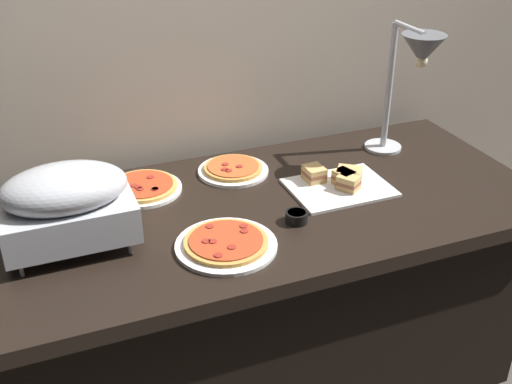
# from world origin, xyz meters

# --- Properties ---
(ground_plane) EXTENTS (8.00, 8.00, 0.00)m
(ground_plane) POSITION_xyz_m (0.00, 0.00, 0.00)
(ground_plane) COLOR #4C443D
(back_wall) EXTENTS (4.40, 0.04, 2.40)m
(back_wall) POSITION_xyz_m (0.00, 0.50, 1.20)
(back_wall) COLOR #B7A893
(back_wall) RESTS_ON ground_plane
(buffet_table) EXTENTS (1.90, 0.84, 0.76)m
(buffet_table) POSITION_xyz_m (0.00, 0.00, 0.39)
(buffet_table) COLOR black
(buffet_table) RESTS_ON ground_plane
(chafing_dish) EXTENTS (0.37, 0.25, 0.26)m
(chafing_dish) POSITION_xyz_m (-0.59, -0.02, 0.90)
(chafing_dish) COLOR #B7BABF
(chafing_dish) RESTS_ON buffet_table
(heat_lamp) EXTENTS (0.15, 0.32, 0.49)m
(heat_lamp) POSITION_xyz_m (0.61, 0.09, 1.14)
(heat_lamp) COLOR #B7BABF
(heat_lamp) RESTS_ON buffet_table
(pizza_plate_front) EXTENTS (0.30, 0.30, 0.03)m
(pizza_plate_front) POSITION_xyz_m (-0.18, -0.19, 0.77)
(pizza_plate_front) COLOR white
(pizza_plate_front) RESTS_ON buffet_table
(pizza_plate_center) EXTENTS (0.25, 0.25, 0.03)m
(pizza_plate_center) POSITION_xyz_m (0.01, 0.25, 0.77)
(pizza_plate_center) COLOR white
(pizza_plate_center) RESTS_ON buffet_table
(pizza_plate_raised_stand) EXTENTS (0.26, 0.26, 0.03)m
(pizza_plate_raised_stand) POSITION_xyz_m (-0.32, 0.23, 0.77)
(pizza_plate_raised_stand) COLOR white
(pizza_plate_raised_stand) RESTS_ON buffet_table
(sandwich_platter) EXTENTS (0.33, 0.25, 0.06)m
(sandwich_platter) POSITION_xyz_m (0.30, 0.01, 0.78)
(sandwich_platter) COLOR white
(sandwich_platter) RESTS_ON buffet_table
(sauce_cup_near) EXTENTS (0.07, 0.07, 0.04)m
(sauce_cup_near) POSITION_xyz_m (0.07, -0.14, 0.78)
(sauce_cup_near) COLOR black
(sauce_cup_near) RESTS_ON buffet_table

